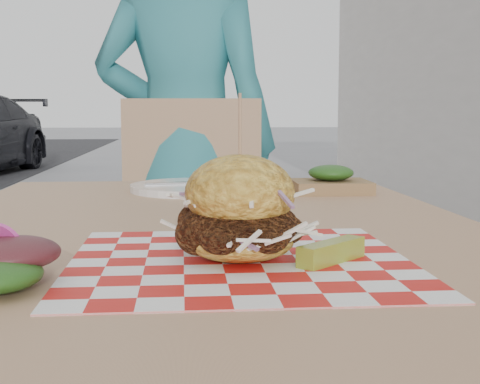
{
  "coord_description": "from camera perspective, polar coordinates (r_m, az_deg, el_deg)",
  "views": [
    {
      "loc": [
        -0.35,
        -1.01,
        0.91
      ],
      "look_at": [
        -0.29,
        -0.31,
        0.82
      ],
      "focal_mm": 50.0,
      "sensor_mm": 36.0,
      "label": 1
    }
  ],
  "objects": [
    {
      "name": "diner",
      "position": [
        2.1,
        -4.76,
        3.93
      ],
      "size": [
        0.66,
        0.52,
        1.61
      ],
      "primitive_type": "imported",
      "rotation": [
        0.0,
        0.0,
        2.89
      ],
      "color": "teal",
      "rests_on": "ground"
    },
    {
      "name": "patio_table",
      "position": [
        0.99,
        -3.15,
        -7.09
      ],
      "size": [
        0.8,
        1.2,
        0.75
      ],
      "color": "tan",
      "rests_on": "ground"
    },
    {
      "name": "patio_chair",
      "position": [
        1.96,
        -3.68,
        -3.7
      ],
      "size": [
        0.47,
        0.48,
        0.95
      ],
      "rotation": [
        0.0,
        0.0,
        -0.12
      ],
      "color": "tan",
      "rests_on": "ground"
    },
    {
      "name": "paper_liner",
      "position": [
        0.72,
        0.0,
        -5.87
      ],
      "size": [
        0.36,
        0.36,
        0.0
      ],
      "primitive_type": "cube",
      "color": "red",
      "rests_on": "patio_table"
    },
    {
      "name": "sandwich",
      "position": [
        0.71,
        0.0,
        -1.92
      ],
      "size": [
        0.16,
        0.16,
        0.18
      ],
      "color": "gold",
      "rests_on": "paper_liner"
    },
    {
      "name": "pickle_spear",
      "position": [
        0.71,
        7.82,
        -5.07
      ],
      "size": [
        0.08,
        0.08,
        0.02
      ],
      "primitive_type": "cube",
      "rotation": [
        0.0,
        0.0,
        0.75
      ],
      "color": "olive",
      "rests_on": "paper_liner"
    },
    {
      "name": "place_setting",
      "position": [
        1.36,
        -3.7,
        0.4
      ],
      "size": [
        0.27,
        0.27,
        0.02
      ],
      "color": "white",
      "rests_on": "patio_table"
    },
    {
      "name": "kraft_tray",
      "position": [
        1.34,
        7.75,
        0.9
      ],
      "size": [
        0.15,
        0.12,
        0.06
      ],
      "color": "olive",
      "rests_on": "patio_table"
    }
  ]
}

